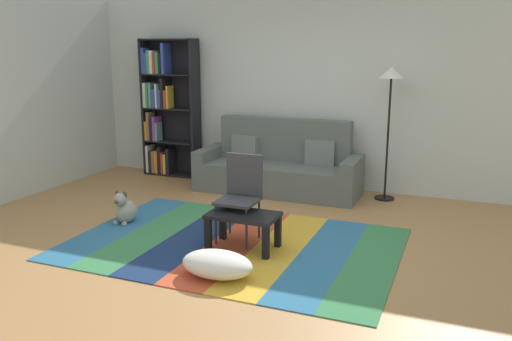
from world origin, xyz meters
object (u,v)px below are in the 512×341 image
object	(u,v)px
bookshelf	(164,110)
coffee_table	(243,221)
couch	(279,168)
pouf	(217,264)
standing_lamp	(391,90)
tv_remote	(251,211)
dog	(125,210)
folding_chair	(241,190)

from	to	relation	value
bookshelf	coffee_table	xyz separation A→B (m)	(2.39, -2.48, -0.73)
couch	pouf	size ratio (longest dim) A/B	3.47
couch	standing_lamp	distance (m)	1.82
coffee_table	tv_remote	world-z (taller)	tv_remote
dog	folding_chair	bearing A→B (deg)	1.05
tv_remote	coffee_table	bearing A→B (deg)	-112.02
coffee_table	folding_chair	distance (m)	0.37
couch	standing_lamp	world-z (taller)	standing_lamp
coffee_table	standing_lamp	distance (m)	2.81
dog	folding_chair	world-z (taller)	folding_chair
tv_remote	dog	bearing A→B (deg)	-167.43
couch	folding_chair	distance (m)	1.97
couch	dog	world-z (taller)	couch
bookshelf	coffee_table	bearing A→B (deg)	-45.96
coffee_table	folding_chair	world-z (taller)	folding_chair
coffee_table	tv_remote	bearing A→B (deg)	49.67
coffee_table	standing_lamp	size ratio (longest dim) A/B	0.40
bookshelf	pouf	bearing A→B (deg)	-52.40
coffee_table	tv_remote	xyz separation A→B (m)	(0.06, 0.07, 0.08)
dog	standing_lamp	bearing A→B (deg)	39.03
dog	standing_lamp	xyz separation A→B (m)	(2.61, 2.12, 1.29)
bookshelf	tv_remote	size ratio (longest dim) A/B	13.99
bookshelf	standing_lamp	size ratio (longest dim) A/B	1.21
couch	dog	bearing A→B (deg)	-120.88
bookshelf	tv_remote	world-z (taller)	bookshelf
dog	bookshelf	bearing A→B (deg)	110.04
pouf	dog	distance (m)	1.88
couch	tv_remote	xyz separation A→B (m)	(0.46, -2.13, 0.05)
folding_chair	pouf	bearing A→B (deg)	-22.32
bookshelf	pouf	xyz separation A→B (m)	(2.45, -3.18, -0.90)
coffee_table	tv_remote	distance (m)	0.12
couch	dog	distance (m)	2.29
bookshelf	tv_remote	xyz separation A→B (m)	(2.45, -2.41, -0.64)
dog	folding_chair	distance (m)	1.49
standing_lamp	coffee_table	bearing A→B (deg)	-113.85
bookshelf	folding_chair	xyz separation A→B (m)	(2.26, -2.22, -0.49)
pouf	tv_remote	distance (m)	0.81
pouf	dog	size ratio (longest dim) A/B	1.64
couch	dog	xyz separation A→B (m)	(-1.17, -1.96, -0.18)
bookshelf	couch	bearing A→B (deg)	-8.06
pouf	tv_remote	xyz separation A→B (m)	(0.00, 0.77, 0.26)
bookshelf	tv_remote	bearing A→B (deg)	-44.52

